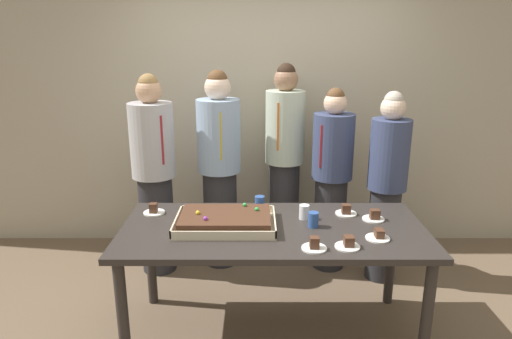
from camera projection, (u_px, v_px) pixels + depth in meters
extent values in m
plane|color=brown|center=(274.00, 331.00, 3.17)|extent=(12.00, 12.00, 0.00)
cube|color=#B2A893|center=(270.00, 91.00, 4.29)|extent=(8.00, 0.12, 3.00)
cube|color=#2D2826|center=(275.00, 230.00, 2.95)|extent=(1.99, 0.91, 0.04)
cylinder|color=#2D2826|center=(125.00, 316.00, 2.71)|extent=(0.07, 0.07, 0.75)
cylinder|color=#2D2826|center=(429.00, 316.00, 2.70)|extent=(0.07, 0.07, 0.75)
cylinder|color=#2D2826|center=(153.00, 258.00, 3.42)|extent=(0.07, 0.07, 0.75)
cylinder|color=#2D2826|center=(393.00, 258.00, 3.42)|extent=(0.07, 0.07, 0.75)
cube|color=beige|center=(227.00, 225.00, 2.96)|extent=(0.65, 0.45, 0.01)
cube|color=beige|center=(225.00, 235.00, 2.74)|extent=(0.65, 0.01, 0.05)
cube|color=beige|center=(229.00, 209.00, 3.16)|extent=(0.65, 0.01, 0.05)
cube|color=beige|center=(178.00, 221.00, 2.95)|extent=(0.01, 0.45, 0.05)
cube|color=beige|center=(276.00, 221.00, 2.95)|extent=(0.01, 0.45, 0.05)
cube|color=#4C2D1E|center=(227.00, 219.00, 2.95)|extent=(0.58, 0.38, 0.07)
sphere|color=green|center=(247.00, 205.00, 3.07)|extent=(0.03, 0.03, 0.03)
sphere|color=yellow|center=(200.00, 213.00, 2.93)|extent=(0.03, 0.03, 0.03)
sphere|color=purple|center=(207.00, 218.00, 2.84)|extent=(0.03, 0.03, 0.03)
sphere|color=green|center=(259.00, 209.00, 2.99)|extent=(0.03, 0.03, 0.03)
cylinder|color=white|center=(316.00, 248.00, 2.64)|extent=(0.15, 0.15, 0.01)
cube|color=#4C2D1E|center=(316.00, 243.00, 2.62)|extent=(0.05, 0.05, 0.07)
cylinder|color=white|center=(375.00, 219.00, 3.06)|extent=(0.15, 0.15, 0.01)
cube|color=#4C2D1E|center=(377.00, 214.00, 3.05)|extent=(0.06, 0.05, 0.06)
cylinder|color=white|center=(156.00, 212.00, 3.18)|extent=(0.15, 0.15, 0.01)
cube|color=#4C2D1E|center=(155.00, 208.00, 3.17)|extent=(0.05, 0.05, 0.07)
cylinder|color=white|center=(348.00, 214.00, 3.16)|extent=(0.15, 0.15, 0.01)
cube|color=#4C2D1E|center=(348.00, 209.00, 3.14)|extent=(0.06, 0.05, 0.07)
cylinder|color=white|center=(380.00, 238.00, 2.77)|extent=(0.15, 0.15, 0.01)
cube|color=#4C2D1E|center=(381.00, 233.00, 2.77)|extent=(0.05, 0.07, 0.05)
cylinder|color=white|center=(349.00, 247.00, 2.65)|extent=(0.15, 0.15, 0.01)
cube|color=#4C2D1E|center=(351.00, 241.00, 2.65)|extent=(0.06, 0.06, 0.06)
cylinder|color=white|center=(306.00, 212.00, 3.07)|extent=(0.07, 0.07, 0.10)
cylinder|color=#2D5199|center=(262.00, 203.00, 3.24)|extent=(0.07, 0.07, 0.10)
cylinder|color=#2D5199|center=(315.00, 220.00, 2.94)|extent=(0.07, 0.07, 0.10)
cylinder|color=#28282D|center=(159.00, 223.00, 3.92)|extent=(0.29, 0.29, 0.87)
cylinder|color=#B2B2B7|center=(154.00, 140.00, 3.72)|extent=(0.36, 0.36, 0.62)
cube|color=maroon|center=(163.00, 140.00, 3.57)|extent=(0.04, 0.02, 0.40)
sphere|color=tan|center=(151.00, 91.00, 3.60)|extent=(0.21, 0.21, 0.21)
sphere|color=olive|center=(150.00, 84.00, 3.59)|extent=(0.16, 0.16, 0.16)
cylinder|color=#28282D|center=(222.00, 217.00, 4.05)|extent=(0.30, 0.30, 0.87)
cylinder|color=#93ADCC|center=(221.00, 136.00, 3.84)|extent=(0.37, 0.37, 0.62)
cube|color=gold|center=(221.00, 137.00, 3.66)|extent=(0.04, 0.02, 0.40)
sphere|color=beige|center=(219.00, 87.00, 3.72)|extent=(0.22, 0.22, 0.22)
sphere|color=brown|center=(219.00, 80.00, 3.71)|extent=(0.17, 0.17, 0.17)
cylinder|color=#28282D|center=(285.00, 209.00, 4.19)|extent=(0.28, 0.28, 0.91)
cylinder|color=#B7C6B2|center=(287.00, 127.00, 3.98)|extent=(0.35, 0.35, 0.64)
cube|color=orange|center=(281.00, 127.00, 3.82)|extent=(0.04, 0.02, 0.41)
sphere|color=#8C664C|center=(288.00, 80.00, 3.86)|extent=(0.21, 0.21, 0.21)
sphere|color=black|center=(288.00, 73.00, 3.85)|extent=(0.16, 0.16, 0.16)
cylinder|color=#28282D|center=(331.00, 223.00, 3.98)|extent=(0.28, 0.28, 0.83)
cylinder|color=#384266|center=(335.00, 146.00, 3.78)|extent=(0.35, 0.35, 0.55)
cube|color=maroon|center=(324.00, 147.00, 3.66)|extent=(0.04, 0.02, 0.35)
sphere|color=beige|center=(337.00, 103.00, 3.68)|extent=(0.19, 0.19, 0.19)
sphere|color=brown|center=(338.00, 97.00, 3.67)|extent=(0.15, 0.15, 0.15)
cylinder|color=#28282D|center=(384.00, 234.00, 3.78)|extent=(0.25, 0.25, 0.80)
cylinder|color=#384266|center=(391.00, 155.00, 3.59)|extent=(0.32, 0.32, 0.57)
sphere|color=beige|center=(395.00, 108.00, 3.49)|extent=(0.20, 0.20, 0.20)
sphere|color=#B2A899|center=(396.00, 101.00, 3.47)|extent=(0.15, 0.15, 0.15)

